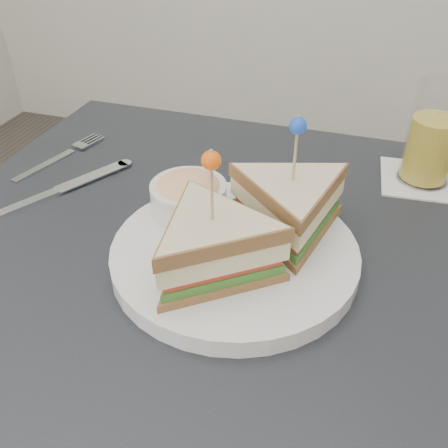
% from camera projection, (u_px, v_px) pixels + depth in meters
% --- Properties ---
extents(table, '(0.80, 0.80, 0.75)m').
position_uv_depth(table, '(214.00, 306.00, 0.65)').
color(table, black).
rests_on(table, ground).
extents(plate_meal, '(0.34, 0.33, 0.17)m').
position_uv_depth(plate_meal, '(242.00, 228.00, 0.57)').
color(plate_meal, silver).
rests_on(plate_meal, table).
extents(cutlery_fork, '(0.07, 0.18, 0.01)m').
position_uv_depth(cutlery_fork, '(64.00, 155.00, 0.81)').
color(cutlery_fork, '#B8BCC4').
rests_on(cutlery_fork, table).
extents(cutlery_knife, '(0.12, 0.20, 0.01)m').
position_uv_depth(cutlery_knife, '(63.00, 188.00, 0.73)').
color(cutlery_knife, white).
rests_on(cutlery_knife, table).
extents(drink_set, '(0.13, 0.13, 0.15)m').
position_uv_depth(drink_set, '(432.00, 140.00, 0.71)').
color(drink_set, silver).
rests_on(drink_set, table).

